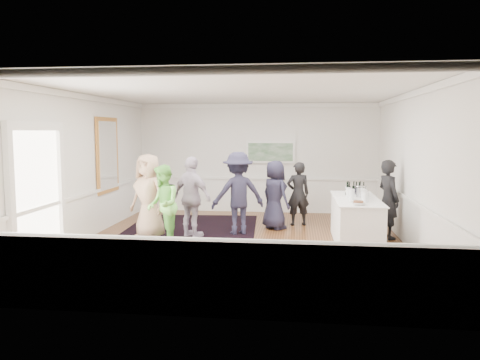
# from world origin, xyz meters

# --- Properties ---
(floor) EXTENTS (8.00, 8.00, 0.00)m
(floor) POSITION_xyz_m (0.00, 0.00, 0.00)
(floor) COLOR brown
(floor) RESTS_ON ground
(ceiling) EXTENTS (7.00, 8.00, 0.02)m
(ceiling) POSITION_xyz_m (0.00, 0.00, 3.20)
(ceiling) COLOR white
(ceiling) RESTS_ON wall_back
(wall_left) EXTENTS (0.02, 8.00, 3.20)m
(wall_left) POSITION_xyz_m (-3.50, 0.00, 1.60)
(wall_left) COLOR white
(wall_left) RESTS_ON floor
(wall_right) EXTENTS (0.02, 8.00, 3.20)m
(wall_right) POSITION_xyz_m (3.50, 0.00, 1.60)
(wall_right) COLOR white
(wall_right) RESTS_ON floor
(wall_back) EXTENTS (7.00, 0.02, 3.20)m
(wall_back) POSITION_xyz_m (0.00, 4.00, 1.60)
(wall_back) COLOR white
(wall_back) RESTS_ON floor
(wall_front) EXTENTS (7.00, 0.02, 3.20)m
(wall_front) POSITION_xyz_m (0.00, -4.00, 1.60)
(wall_front) COLOR white
(wall_front) RESTS_ON floor
(wainscoting) EXTENTS (7.00, 8.00, 1.00)m
(wainscoting) POSITION_xyz_m (0.00, 0.00, 0.50)
(wainscoting) COLOR white
(wainscoting) RESTS_ON floor
(mirror) EXTENTS (0.05, 1.25, 1.85)m
(mirror) POSITION_xyz_m (-3.45, 1.30, 1.80)
(mirror) COLOR #D18B3D
(mirror) RESTS_ON wall_left
(doorway) EXTENTS (0.10, 1.78, 2.56)m
(doorway) POSITION_xyz_m (-3.45, -1.90, 1.42)
(doorway) COLOR white
(doorway) RESTS_ON wall_left
(landscape_painting) EXTENTS (1.44, 0.06, 0.66)m
(landscape_painting) POSITION_xyz_m (0.40, 3.95, 1.78)
(landscape_painting) COLOR white
(landscape_painting) RESTS_ON wall_back
(area_rug) EXTENTS (3.37, 4.28, 0.02)m
(area_rug) POSITION_xyz_m (-1.37, 1.10, 0.01)
(area_rug) COLOR black
(area_rug) RESTS_ON floor
(serving_table) EXTENTS (0.92, 2.42, 0.98)m
(serving_table) POSITION_xyz_m (2.42, 0.29, 0.49)
(serving_table) COLOR white
(serving_table) RESTS_ON floor
(bartender) EXTENTS (0.64, 0.76, 1.76)m
(bartender) POSITION_xyz_m (3.20, 0.90, 0.88)
(bartender) COLOR black
(bartender) RESTS_ON floor
(guest_tan) EXTENTS (1.09, 0.96, 1.89)m
(guest_tan) POSITION_xyz_m (-2.10, 0.27, 0.94)
(guest_tan) COLOR tan
(guest_tan) RESTS_ON floor
(guest_green) EXTENTS (0.89, 1.00, 1.69)m
(guest_green) POSITION_xyz_m (-1.62, -0.25, 0.84)
(guest_green) COLOR #72D354
(guest_green) RESTS_ON floor
(guest_lilac) EXTENTS (1.14, 0.94, 1.83)m
(guest_lilac) POSITION_xyz_m (-1.16, 0.47, 0.91)
(guest_lilac) COLOR #BBAEC3
(guest_lilac) RESTS_ON floor
(guest_dark_a) EXTENTS (1.41, 1.12, 1.91)m
(guest_dark_a) POSITION_xyz_m (-0.17, 0.92, 0.96)
(guest_dark_a) COLOR #201F33
(guest_dark_a) RESTS_ON floor
(guest_dark_b) EXTENTS (0.67, 0.52, 1.62)m
(guest_dark_b) POSITION_xyz_m (1.21, 2.13, 0.81)
(guest_dark_b) COLOR black
(guest_dark_b) RESTS_ON floor
(guest_navy) EXTENTS (0.95, 0.96, 1.68)m
(guest_navy) POSITION_xyz_m (0.65, 1.63, 0.84)
(guest_navy) COLOR #201F33
(guest_navy) RESTS_ON floor
(wine_bottles) EXTENTS (0.44, 0.28, 0.31)m
(wine_bottles) POSITION_xyz_m (2.45, 0.81, 1.13)
(wine_bottles) COLOR black
(wine_bottles) RESTS_ON serving_table
(juice_pitchers) EXTENTS (0.41, 0.72, 0.24)m
(juice_pitchers) POSITION_xyz_m (2.44, 0.01, 1.10)
(juice_pitchers) COLOR #80AC3D
(juice_pitchers) RESTS_ON serving_table
(ice_bucket) EXTENTS (0.26, 0.26, 0.25)m
(ice_bucket) POSITION_xyz_m (2.52, 0.46, 1.09)
(ice_bucket) COLOR silver
(ice_bucket) RESTS_ON serving_table
(nut_bowl) EXTENTS (0.29, 0.29, 0.07)m
(nut_bowl) POSITION_xyz_m (2.35, -0.63, 1.02)
(nut_bowl) COLOR white
(nut_bowl) RESTS_ON serving_table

